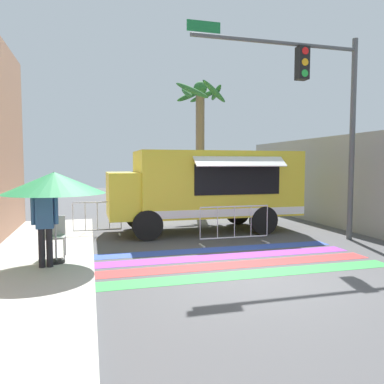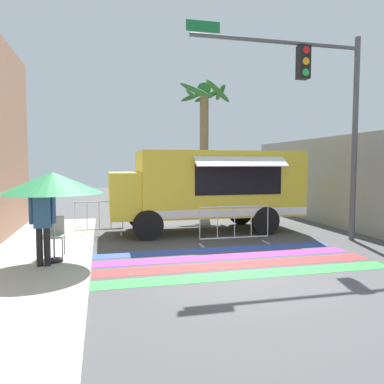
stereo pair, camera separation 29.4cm
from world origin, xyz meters
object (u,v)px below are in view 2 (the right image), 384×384
object	(u,v)px
traffic_signal_pole	(323,98)
barricade_front	(235,225)
patio_umbrella	(52,183)
folding_chair	(53,232)
palm_tree	(204,125)
barricade_side	(99,219)
vendor_person	(43,219)
food_truck	(204,186)

from	to	relation	value
traffic_signal_pole	barricade_front	size ratio (longest dim) A/B	2.90
patio_umbrella	folding_chair	world-z (taller)	patio_umbrella
traffic_signal_pole	palm_tree	xyz separation A→B (m)	(-1.61, 6.74, -0.09)
barricade_side	palm_tree	distance (m)	7.18
traffic_signal_pole	vendor_person	distance (m)	8.04
traffic_signal_pole	barricade_front	world-z (taller)	traffic_signal_pole
vendor_person	barricade_side	xyz separation A→B (m)	(1.11, 3.86, -0.59)
traffic_signal_pole	barricade_front	bearing A→B (deg)	174.49
food_truck	palm_tree	world-z (taller)	palm_tree
traffic_signal_pole	patio_umbrella	world-z (taller)	traffic_signal_pole
traffic_signal_pole	barricade_side	distance (m)	7.61
food_truck	barricade_front	size ratio (longest dim) A/B	3.05
food_truck	palm_tree	xyz separation A→B (m)	(1.21, 4.29, 2.48)
barricade_side	palm_tree	size ratio (longest dim) A/B	0.25
traffic_signal_pole	vendor_person	world-z (taller)	traffic_signal_pole
patio_umbrella	vendor_person	bearing A→B (deg)	-120.25
traffic_signal_pole	barricade_side	world-z (taller)	traffic_signal_pole
patio_umbrella	palm_tree	distance (m)	9.82
traffic_signal_pole	barricade_side	size ratio (longest dim) A/B	3.99
traffic_signal_pole	barricade_front	xyz separation A→B (m)	(-2.54, 0.24, -3.57)
vendor_person	palm_tree	distance (m)	10.34
folding_chair	barricade_side	xyz separation A→B (m)	(1.01, 3.01, -0.17)
traffic_signal_pole	folding_chair	distance (m)	8.02
traffic_signal_pole	folding_chair	xyz separation A→B (m)	(-7.24, -0.51, -3.42)
barricade_side	barricade_front	bearing A→B (deg)	-31.43
patio_umbrella	barricade_front	world-z (taller)	patio_umbrella
patio_umbrella	traffic_signal_pole	bearing A→B (deg)	8.38
food_truck	folding_chair	xyz separation A→B (m)	(-4.43, -2.96, -0.85)
folding_chair	barricade_front	bearing A→B (deg)	14.04
food_truck	traffic_signal_pole	distance (m)	4.53
food_truck	traffic_signal_pole	size ratio (longest dim) A/B	1.05
vendor_person	barricade_front	xyz separation A→B (m)	(4.80, 1.60, -0.57)
traffic_signal_pole	barricade_front	distance (m)	4.38
folding_chair	barricade_front	size ratio (longest dim) A/B	0.45
patio_umbrella	vendor_person	xyz separation A→B (m)	(-0.18, -0.30, -0.74)
traffic_signal_pole	palm_tree	distance (m)	6.93
barricade_side	palm_tree	world-z (taller)	palm_tree
vendor_person	barricade_side	size ratio (longest dim) A/B	1.16
barricade_front	barricade_side	distance (m)	4.32
patio_umbrella	barricade_side	size ratio (longest dim) A/B	1.44
traffic_signal_pole	patio_umbrella	bearing A→B (deg)	-171.62
food_truck	barricade_side	world-z (taller)	food_truck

